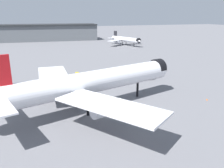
% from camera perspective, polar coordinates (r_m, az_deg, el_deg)
% --- Properties ---
extents(ground, '(900.00, 900.00, 0.00)m').
position_cam_1_polar(ground, '(61.51, -2.52, -7.24)').
color(ground, slate).
extents(airliner_near_gate, '(60.30, 53.90, 17.18)m').
position_cam_1_polar(airliner_near_gate, '(61.66, -5.75, 0.25)').
color(airliner_near_gate, white).
rests_on(airliner_near_gate, ground).
extents(airliner_far_taxiway, '(32.49, 36.57, 11.23)m').
position_cam_1_polar(airliner_far_taxiway, '(196.08, 3.33, 10.94)').
color(airliner_far_taxiway, white).
rests_on(airliner_far_taxiway, ground).
extents(terminal_building, '(177.93, 42.35, 25.74)m').
position_cam_1_polar(terminal_building, '(245.75, -25.67, 11.29)').
color(terminal_building, slate).
rests_on(terminal_building, ground).
extents(service_truck_front, '(2.80, 5.60, 3.00)m').
position_cam_1_polar(service_truck_front, '(94.68, 8.82, 2.28)').
color(service_truck_front, black).
rests_on(service_truck_front, ground).
extents(baggage_tug_wing, '(3.55, 2.76, 1.85)m').
position_cam_1_polar(baggage_tug_wing, '(97.36, -8.15, 2.34)').
color(baggage_tug_wing, black).
rests_on(baggage_tug_wing, ground).
extents(traffic_cone_near_nose, '(0.46, 0.46, 0.57)m').
position_cam_1_polar(traffic_cone_near_nose, '(76.02, 22.44, -3.52)').
color(traffic_cone_near_nose, '#F2600C').
rests_on(traffic_cone_near_nose, ground).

